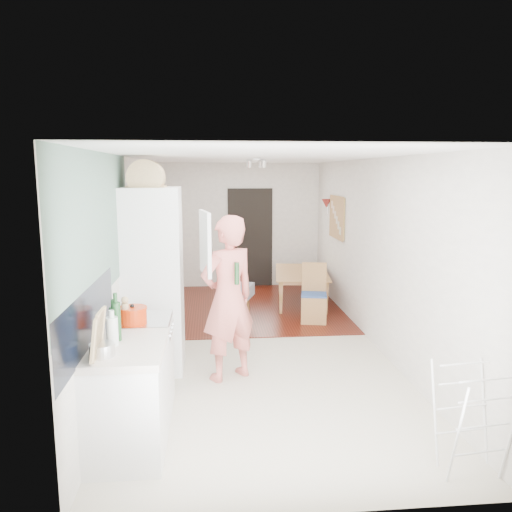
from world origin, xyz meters
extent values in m
cube|color=beige|center=(0.00, 0.00, 0.00)|extent=(3.20, 7.00, 0.01)
cube|color=#57170D|center=(0.00, 1.85, 0.01)|extent=(3.20, 3.30, 0.01)
cube|color=slate|center=(-1.59, -2.00, 1.85)|extent=(0.02, 3.00, 1.30)
cube|color=black|center=(-1.59, -2.55, 1.15)|extent=(0.02, 1.90, 0.50)
cube|color=black|center=(0.20, 3.48, 1.00)|extent=(0.90, 0.04, 2.00)
cube|color=white|center=(-1.30, -2.55, 0.43)|extent=(0.60, 0.90, 0.86)
cube|color=silver|center=(-1.30, -2.55, 0.89)|extent=(0.62, 0.92, 0.06)
cube|color=white|center=(-1.30, -1.80, 0.44)|extent=(0.60, 0.60, 0.88)
cube|color=silver|center=(-1.30, -1.80, 0.90)|extent=(0.60, 0.60, 0.04)
cube|color=white|center=(-1.27, -0.78, 1.07)|extent=(0.66, 0.66, 2.15)
cube|color=white|center=(-0.66, -1.08, 1.55)|extent=(0.14, 0.56, 0.70)
cube|color=white|center=(-0.96, -0.78, 1.55)|extent=(0.02, 0.52, 0.66)
cube|color=#D8B563|center=(1.58, 1.90, 1.55)|extent=(0.03, 0.90, 0.70)
cube|color=#A97549|center=(1.57, 1.90, 1.55)|extent=(0.00, 0.94, 0.74)
cone|color=maroon|center=(1.54, 2.55, 1.75)|extent=(0.18, 0.18, 0.16)
imported|color=#DB6F65|center=(-0.41, -1.13, 1.10)|extent=(0.96, 0.86, 2.20)
imported|color=#A97549|center=(1.03, 2.04, 0.24)|extent=(0.94, 1.47, 0.49)
cube|color=gray|center=(-0.18, 1.11, 0.48)|extent=(0.55, 0.55, 0.19)
cylinder|color=#BE2A07|center=(-1.33, -1.96, 1.00)|extent=(0.29, 0.29, 0.16)
cylinder|color=silver|center=(-1.44, -2.78, 0.97)|extent=(0.21, 0.21, 0.10)
cylinder|color=#1B411E|center=(-0.32, -1.28, 1.24)|extent=(0.05, 0.05, 0.24)
cylinder|color=#1B411E|center=(-1.39, -2.42, 1.08)|extent=(0.08, 0.08, 0.33)
cylinder|color=#1B411E|center=(-1.42, -2.41, 1.06)|extent=(0.07, 0.07, 0.28)
cylinder|color=silver|center=(-1.41, -2.54, 1.04)|extent=(0.12, 0.12, 0.24)
cylinder|color=tan|center=(-1.39, -2.02, 1.03)|extent=(0.06, 0.06, 0.22)
cylinder|color=tan|center=(-1.39, -2.02, 1.03)|extent=(0.06, 0.06, 0.22)
camera|label=1|loc=(-0.60, -6.53, 2.32)|focal=35.00mm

